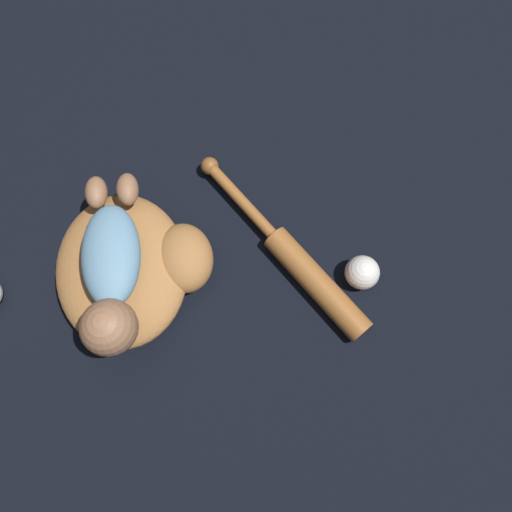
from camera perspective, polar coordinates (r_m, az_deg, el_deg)
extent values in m
plane|color=black|center=(1.13, -13.94, 0.78)|extent=(6.00, 6.00, 0.00)
ellipsoid|color=#A8703D|center=(1.07, -15.05, -1.39)|extent=(0.42, 0.38, 0.10)
ellipsoid|color=#A8703D|center=(1.05, -8.24, -0.23)|extent=(0.19, 0.17, 0.10)
ellipsoid|color=#6693B2|center=(0.99, -16.23, 0.11)|extent=(0.24, 0.20, 0.07)
sphere|color=#936647|center=(0.94, -16.43, -7.82)|extent=(0.10, 0.10, 0.10)
ellipsoid|color=#936647|center=(1.06, -14.47, 7.39)|extent=(0.08, 0.07, 0.04)
ellipsoid|color=#936647|center=(1.07, -17.74, 6.95)|extent=(0.08, 0.07, 0.04)
cylinder|color=#9E602D|center=(1.05, 6.99, -3.11)|extent=(0.28, 0.09, 0.06)
cylinder|color=#9E602D|center=(1.11, -1.72, 6.38)|extent=(0.23, 0.05, 0.03)
sphere|color=brown|center=(1.16, -5.32, 10.20)|extent=(0.04, 0.04, 0.04)
sphere|color=white|center=(1.07, 12.04, -1.86)|extent=(0.07, 0.07, 0.07)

